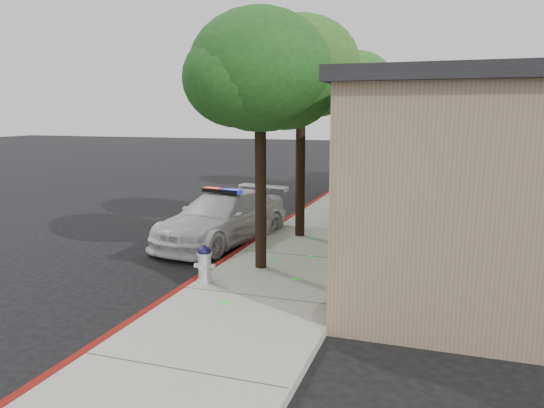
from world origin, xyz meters
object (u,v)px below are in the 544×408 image
(police_car, at_px, (222,218))
(fire_hydrant, at_px, (205,264))
(street_tree_far, at_px, (356,86))
(clapboard_building, at_px, (508,159))
(street_tree_mid, at_px, (302,71))
(street_tree_near, at_px, (261,76))

(police_car, distance_m, fire_hydrant, 3.91)
(street_tree_far, bearing_deg, fire_hydrant, -93.31)
(police_car, bearing_deg, clapboard_building, 43.70)
(fire_hydrant, xyz_separation_m, street_tree_mid, (0.72, 4.63, 4.13))
(clapboard_building, relative_size, street_tree_far, 3.49)
(street_tree_near, xyz_separation_m, street_tree_mid, (-0.02, 3.29, 0.35))
(police_car, xyz_separation_m, street_tree_far, (2.01, 9.45, 3.95))
(fire_hydrant, distance_m, street_tree_far, 13.80)
(street_tree_mid, distance_m, street_tree_far, 8.51)
(police_car, height_order, street_tree_far, street_tree_far)
(street_tree_mid, bearing_deg, fire_hydrant, -98.81)
(clapboard_building, bearing_deg, street_tree_near, -127.82)
(street_tree_near, relative_size, street_tree_mid, 0.93)
(street_tree_mid, xyz_separation_m, street_tree_far, (0.04, 8.51, -0.01))
(fire_hydrant, bearing_deg, street_tree_far, 78.42)
(fire_hydrant, height_order, street_tree_mid, street_tree_mid)
(clapboard_building, bearing_deg, police_car, -147.33)
(police_car, xyz_separation_m, fire_hydrant, (1.25, -3.70, -0.17))
(police_car, bearing_deg, fire_hydrant, -60.27)
(clapboard_building, height_order, police_car, clapboard_building)
(police_car, height_order, fire_hydrant, police_car)
(street_tree_near, xyz_separation_m, street_tree_far, (0.03, 11.80, 0.35))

